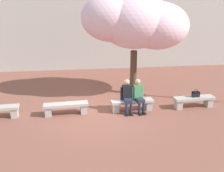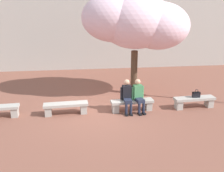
{
  "view_description": "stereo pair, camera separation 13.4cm",
  "coord_description": "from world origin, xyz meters",
  "px_view_note": "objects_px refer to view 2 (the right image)",
  "views": [
    {
      "loc": [
        -0.86,
        -9.42,
        4.03
      ],
      "look_at": [
        0.51,
        0.2,
        1.0
      ],
      "focal_mm": 42.0,
      "sensor_mm": 36.0,
      "label": 1
    },
    {
      "loc": [
        -0.73,
        -9.44,
        4.03
      ],
      "look_at": [
        0.51,
        0.2,
        1.0
      ],
      "focal_mm": 42.0,
      "sensor_mm": 36.0,
      "label": 2
    }
  ],
  "objects_px": {
    "stone_bench_near_west": "(66,107)",
    "stone_bench_near_east": "(194,101)",
    "stone_bench_center": "(132,104)",
    "person_seated_left": "(127,95)",
    "cherry_tree_main": "(136,22)",
    "person_seated_right": "(138,94)",
    "handbag": "(196,94)"
  },
  "relations": [
    {
      "from": "stone_bench_center",
      "to": "cherry_tree_main",
      "type": "distance_m",
      "value": 3.71
    },
    {
      "from": "stone_bench_center",
      "to": "handbag",
      "type": "height_order",
      "value": "handbag"
    },
    {
      "from": "stone_bench_center",
      "to": "person_seated_right",
      "type": "relative_size",
      "value": 1.32
    },
    {
      "from": "stone_bench_near_west",
      "to": "person_seated_left",
      "type": "xyz_separation_m",
      "value": [
        2.36,
        -0.05,
        0.4
      ]
    },
    {
      "from": "handbag",
      "to": "person_seated_left",
      "type": "bearing_deg",
      "value": -178.97
    },
    {
      "from": "stone_bench_center",
      "to": "handbag",
      "type": "distance_m",
      "value": 2.64
    },
    {
      "from": "person_seated_right",
      "to": "cherry_tree_main",
      "type": "relative_size",
      "value": 0.27
    },
    {
      "from": "stone_bench_near_east",
      "to": "handbag",
      "type": "xyz_separation_m",
      "value": [
        0.05,
        -0.0,
        0.28
      ]
    },
    {
      "from": "stone_bench_center",
      "to": "stone_bench_near_east",
      "type": "height_order",
      "value": "same"
    },
    {
      "from": "stone_bench_center",
      "to": "person_seated_right",
      "type": "xyz_separation_m",
      "value": [
        0.23,
        -0.05,
        0.4
      ]
    },
    {
      "from": "stone_bench_near_west",
      "to": "stone_bench_near_east",
      "type": "height_order",
      "value": "same"
    },
    {
      "from": "stone_bench_near_west",
      "to": "stone_bench_near_east",
      "type": "relative_size",
      "value": 1.0
    },
    {
      "from": "stone_bench_center",
      "to": "handbag",
      "type": "relative_size",
      "value": 5.0
    },
    {
      "from": "stone_bench_near_east",
      "to": "person_seated_left",
      "type": "xyz_separation_m",
      "value": [
        -2.79,
        -0.05,
        0.4
      ]
    },
    {
      "from": "person_seated_left",
      "to": "handbag",
      "type": "xyz_separation_m",
      "value": [
        2.84,
        0.05,
        -0.12
      ]
    },
    {
      "from": "person_seated_right",
      "to": "stone_bench_near_east",
      "type": "bearing_deg",
      "value": 1.28
    },
    {
      "from": "person_seated_left",
      "to": "cherry_tree_main",
      "type": "distance_m",
      "value": 3.46
    },
    {
      "from": "person_seated_left",
      "to": "person_seated_right",
      "type": "distance_m",
      "value": 0.45
    },
    {
      "from": "person_seated_right",
      "to": "cherry_tree_main",
      "type": "xyz_separation_m",
      "value": [
        0.3,
        2.14,
        2.62
      ]
    },
    {
      "from": "cherry_tree_main",
      "to": "stone_bench_near_east",
      "type": "bearing_deg",
      "value": -45.64
    },
    {
      "from": "stone_bench_near_west",
      "to": "person_seated_right",
      "type": "height_order",
      "value": "person_seated_right"
    },
    {
      "from": "person_seated_left",
      "to": "cherry_tree_main",
      "type": "relative_size",
      "value": 0.27
    },
    {
      "from": "person_seated_right",
      "to": "handbag",
      "type": "distance_m",
      "value": 2.4
    },
    {
      "from": "cherry_tree_main",
      "to": "person_seated_left",
      "type": "bearing_deg",
      "value": -109.24
    },
    {
      "from": "handbag",
      "to": "cherry_tree_main",
      "type": "xyz_separation_m",
      "value": [
        -2.09,
        2.09,
        2.74
      ]
    },
    {
      "from": "person_seated_right",
      "to": "handbag",
      "type": "bearing_deg",
      "value": 1.19
    },
    {
      "from": "stone_bench_center",
      "to": "cherry_tree_main",
      "type": "bearing_deg",
      "value": 75.71
    },
    {
      "from": "stone_bench_near_west",
      "to": "stone_bench_center",
      "type": "distance_m",
      "value": 2.57
    },
    {
      "from": "cherry_tree_main",
      "to": "person_seated_right",
      "type": "bearing_deg",
      "value": -97.98
    },
    {
      "from": "stone_bench_near_west",
      "to": "person_seated_right",
      "type": "distance_m",
      "value": 2.83
    },
    {
      "from": "person_seated_right",
      "to": "stone_bench_near_west",
      "type": "bearing_deg",
      "value": 178.93
    },
    {
      "from": "stone_bench_center",
      "to": "stone_bench_near_east",
      "type": "relative_size",
      "value": 1.0
    }
  ]
}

